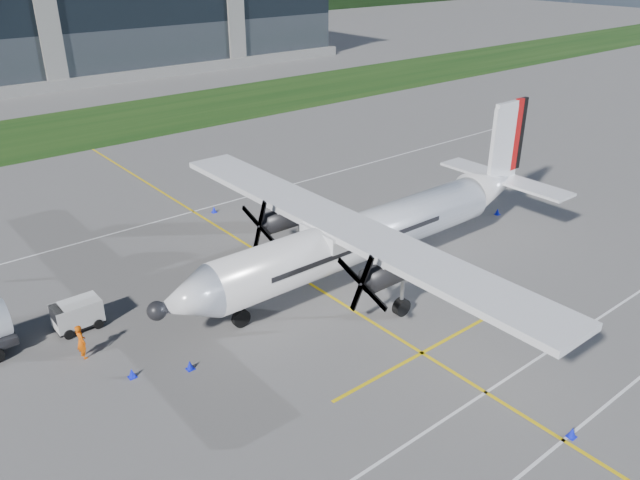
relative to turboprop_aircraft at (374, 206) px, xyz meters
The scene contains 12 objects.
ground 38.98m from the turboprop_aircraft, 100.35° to the left, with size 400.00×400.00×0.00m, color #5A5856.
grass_strip 46.83m from the turboprop_aircraft, 98.58° to the left, with size 400.00×18.00×0.04m, color #14360E.
yellow_taxiway_centerline 10.09m from the turboprop_aircraft, 116.06° to the left, with size 0.20×70.00×0.01m, color yellow.
white_lane_line 17.96m from the turboprop_aircraft, 113.61° to the right, with size 90.00×0.15×0.01m, color white.
turboprop_aircraft is the anchor object (origin of this frame).
baggage_tug 17.97m from the turboprop_aircraft, 161.92° to the left, with size 2.64×1.59×1.59m, color silver, non-canonical shape.
ground_crew_person 18.04m from the turboprop_aircraft, behind, with size 0.88×0.63×2.16m, color #F25907.
safety_cone_stbdwing 15.77m from the turboprop_aircraft, 100.50° to the left, with size 0.36×0.36×0.50m, color #0D18E2.
safety_cone_nose_port 14.55m from the turboprop_aircraft, behind, with size 0.36×0.36×0.50m, color #0D18E2.
safety_cone_portwing 16.94m from the turboprop_aircraft, 102.36° to the right, with size 0.36×0.36×0.50m, color #0D18E2.
safety_cone_tail 14.68m from the turboprop_aircraft, ahead, with size 0.36×0.36×0.50m, color #0D18E2.
safety_cone_fwd 16.85m from the turboprop_aircraft, behind, with size 0.36×0.36×0.50m, color #0D18E2.
Camera 1 is at (-17.61, -23.11, 18.91)m, focal length 35.00 mm.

